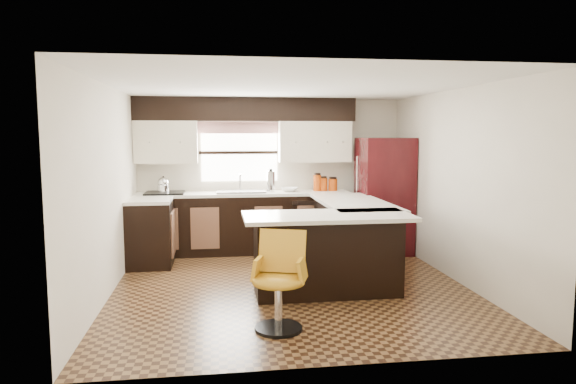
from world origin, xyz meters
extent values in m
plane|color=#49301A|center=(0.00, 0.00, 0.00)|extent=(4.40, 4.40, 0.00)
plane|color=silver|center=(0.00, 0.00, 2.40)|extent=(4.40, 4.40, 0.00)
plane|color=beige|center=(0.00, 2.20, 1.20)|extent=(4.40, 0.00, 4.40)
plane|color=beige|center=(0.00, -2.20, 1.20)|extent=(4.40, 0.00, 4.40)
plane|color=beige|center=(-2.10, 0.00, 1.20)|extent=(0.00, 4.40, 4.40)
plane|color=beige|center=(2.10, 0.00, 1.20)|extent=(0.00, 4.40, 4.40)
cube|color=black|center=(-0.45, 1.90, 0.45)|extent=(3.30, 0.60, 0.90)
cube|color=black|center=(-1.80, 1.25, 0.45)|extent=(0.60, 0.70, 0.90)
cube|color=silver|center=(-0.45, 1.90, 0.92)|extent=(3.30, 0.60, 0.04)
cube|color=silver|center=(-1.80, 1.25, 0.92)|extent=(0.60, 0.70, 0.04)
cube|color=black|center=(-0.40, 2.03, 2.22)|extent=(3.40, 0.35, 0.36)
cube|color=beige|center=(-1.62, 2.03, 1.72)|extent=(0.94, 0.35, 0.64)
cube|color=beige|center=(0.68, 2.03, 1.72)|extent=(1.14, 0.35, 0.64)
cube|color=white|center=(-0.50, 2.18, 1.55)|extent=(1.20, 0.02, 0.90)
cube|color=#D19B93|center=(-0.50, 2.14, 1.94)|extent=(1.30, 0.06, 0.18)
cube|color=#B2B2B7|center=(-0.50, 1.88, 0.96)|extent=(0.75, 0.45, 0.03)
cube|color=black|center=(0.55, 1.61, 0.43)|extent=(0.58, 0.03, 0.78)
cube|color=black|center=(-1.65, 1.88, 0.96)|extent=(0.58, 0.50, 0.02)
cube|color=black|center=(0.90, 0.62, 0.45)|extent=(0.60, 1.95, 0.90)
cube|color=black|center=(0.38, -0.35, 0.45)|extent=(1.65, 0.60, 0.90)
cube|color=silver|center=(0.95, 0.62, 0.92)|extent=(0.84, 1.95, 0.04)
cube|color=silver|center=(0.35, -0.44, 0.92)|extent=(1.89, 0.84, 0.04)
cube|color=black|center=(1.70, 1.58, 0.89)|extent=(0.76, 0.73, 1.78)
cylinder|color=silver|center=(-0.03, 1.90, 1.11)|extent=(0.13, 0.13, 0.32)
imported|color=white|center=(0.26, 1.90, 0.98)|extent=(0.34, 0.34, 0.06)
cylinder|color=#9F3708|center=(0.71, 1.92, 1.07)|extent=(0.12, 0.12, 0.25)
cylinder|color=#9F3708|center=(0.81, 1.92, 1.05)|extent=(0.13, 0.13, 0.20)
cylinder|color=#9F3708|center=(0.96, 1.92, 1.04)|extent=(0.14, 0.14, 0.19)
camera|label=1|loc=(-0.88, -6.01, 1.84)|focal=32.00mm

